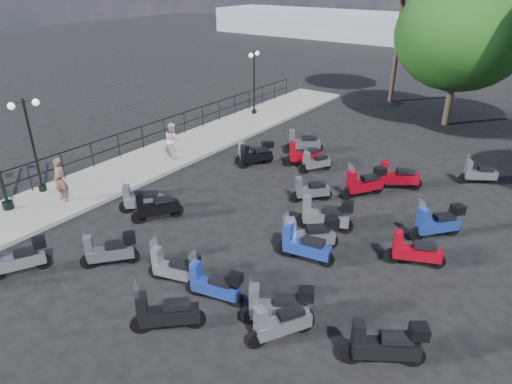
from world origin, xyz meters
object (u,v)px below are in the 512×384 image
Objects in this scene: scooter_22 at (397,177)px; scooter_16 at (315,163)px; woman at (60,180)px; scooter_15 at (325,215)px; lamp_post_2 at (254,78)px; scooter_11 at (257,155)px; scooter_20 at (310,235)px; scooter_2 at (110,251)px; broadleaf_tree at (462,35)px; scooter_9 at (310,191)px; scooter_27 at (414,252)px; scooter_5 at (303,143)px; scooter_18 at (278,307)px; scooter_26 at (437,223)px; pedestrian_far at (173,140)px; scooter_8 at (156,208)px; scooter_13 at (166,314)px; scooter_4 at (253,153)px; scooter_3 at (142,200)px; scooter_10 at (304,156)px; scooter_1 at (19,259)px; scooter_21 at (364,183)px; lamp_post_1 at (32,140)px; scooter_28 at (479,174)px; scooter_14 at (304,247)px; scooter_7 at (175,268)px; scooter_19 at (280,324)px; scooter_12 at (215,285)px; scooter_25 at (385,345)px.

scooter_16 is at bearing 65.57° from scooter_22.
scooter_15 is at bearing 24.46° from woman.
lamp_post_2 reaches higher than scooter_11.
scooter_22 is (0.57, 5.68, -0.04)m from scooter_20.
scooter_2 is 0.18× the size of broadleaf_tree.
scooter_9 is 4.72m from scooter_27.
scooter_5 is at bearing -83.37° from scooter_11.
scooter_18 is 6.44m from scooter_26.
scooter_8 is at bearing 149.36° from pedestrian_far.
pedestrian_far is 11.44m from scooter_27.
lamp_post_2 is 14.30m from scooter_20.
scooter_8 is 5.84m from scooter_11.
scooter_9 is 0.89× the size of scooter_13.
scooter_15 reaches higher than scooter_4.
scooter_10 is (2.44, 6.86, 0.02)m from scooter_3.
scooter_1 is (3.71, -16.13, -1.67)m from lamp_post_2.
scooter_16 is 9.32m from scooter_18.
scooter_27 is (3.79, 5.93, -0.02)m from scooter_13.
scooter_15 is at bearing -102.67° from scooter_1.
scooter_9 is 0.17× the size of broadleaf_tree.
scooter_21 is at bearing -90.12° from broadleaf_tree.
scooter_20 reaches higher than scooter_3.
pedestrian_far is at bearing 90.30° from lamp_post_1.
scooter_3 reaches higher than scooter_28.
scooter_4 is at bearing 36.77° from scooter_14.
scooter_4 is 10.05m from scooter_18.
scooter_7 is at bearing 109.74° from scooter_27.
scooter_19 is (4.76, -9.21, -0.02)m from scooter_10.
scooter_2 is 7.30m from scooter_9.
lamp_post_2 reaches higher than scooter_7.
scooter_1 is 2.40m from scooter_2.
lamp_post_1 is 2.65× the size of scooter_3.
scooter_12 is (8.80, -13.88, -1.67)m from lamp_post_2.
scooter_19 is (7.18, 2.06, -0.03)m from scooter_1.
lamp_post_1 reaches higher than scooter_28.
lamp_post_1 reaches higher than scooter_25.
scooter_5 is 0.99× the size of scooter_19.
scooter_12 is 1.79m from scooter_18.
scooter_10 is 1.03× the size of scooter_20.
scooter_4 is at bearing 65.41° from woman.
scooter_25 is (13.50, -0.45, -1.62)m from lamp_post_1.
scooter_25 is at bearing 165.35° from scooter_11.
scooter_28 is at bearing -31.02° from scooter_12.
scooter_4 is 2.59m from scooter_5.
scooter_2 is at bearing 121.83° from scooter_15.
scooter_12 is 1.17× the size of scooter_28.
scooter_18 reaches higher than scooter_7.
lamp_post_2 is 2.20× the size of scooter_27.
scooter_27 reaches higher than scooter_28.
scooter_7 is at bearing 63.30° from scooter_25.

